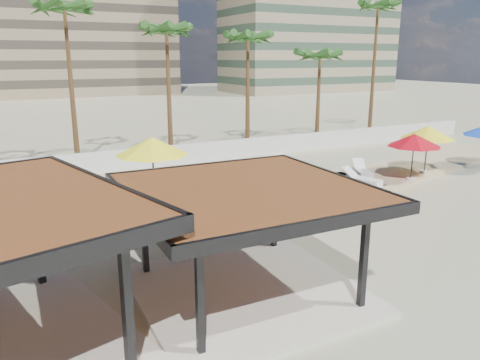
% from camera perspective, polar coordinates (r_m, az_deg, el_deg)
% --- Properties ---
extents(ground, '(200.00, 200.00, 0.00)m').
position_cam_1_polar(ground, '(14.99, 4.48, -11.10)').
color(ground, tan).
rests_on(ground, ground).
extents(promenade, '(44.45, 7.97, 0.24)m').
position_cam_1_polar(promenade, '(22.14, -1.60, -2.22)').
color(promenade, '#C6B284').
rests_on(promenade, ground).
extents(boundary_wall, '(56.00, 0.30, 1.20)m').
position_cam_1_polar(boundary_wall, '(28.94, -12.46, 2.60)').
color(boundary_wall, silver).
rests_on(boundary_wall, ground).
extents(building_mid, '(38.00, 16.00, 30.40)m').
position_cam_1_polar(building_mid, '(90.43, -21.44, 18.72)').
color(building_mid, '#847259').
rests_on(building_mid, ground).
extents(pavilion_central, '(6.37, 6.37, 3.17)m').
position_cam_1_polar(pavilion_central, '(12.97, 0.69, -6.17)').
color(pavilion_central, beige).
rests_on(pavilion_central, ground).
extents(umbrella_b, '(4.22, 4.22, 2.93)m').
position_cam_1_polar(umbrella_b, '(21.09, -10.66, 4.06)').
color(umbrella_b, beige).
rests_on(umbrella_b, promenade).
extents(umbrella_c, '(3.32, 3.32, 2.48)m').
position_cam_1_polar(umbrella_c, '(26.13, 20.48, 4.54)').
color(umbrella_c, beige).
rests_on(umbrella_c, promenade).
extents(umbrella_e, '(3.58, 3.58, 2.67)m').
position_cam_1_polar(umbrella_e, '(28.02, 21.97, 5.38)').
color(umbrella_e, beige).
rests_on(umbrella_e, promenade).
extents(lounger_b, '(1.54, 2.04, 0.75)m').
position_cam_1_polar(lounger_b, '(23.86, 8.34, -0.37)').
color(lounger_b, white).
rests_on(lounger_b, promenade).
extents(lounger_c, '(1.32, 2.16, 0.78)m').
position_cam_1_polar(lounger_c, '(24.89, 14.62, -0.05)').
color(lounger_c, white).
rests_on(lounger_c, promenade).
extents(lounger_d, '(1.45, 2.11, 0.77)m').
position_cam_1_polar(lounger_d, '(26.76, 14.64, 0.97)').
color(lounger_d, white).
rests_on(lounger_d, promenade).
extents(palm_d, '(3.00, 3.00, 10.16)m').
position_cam_1_polar(palm_d, '(30.68, -20.59, 18.40)').
color(palm_d, brown).
rests_on(palm_d, ground).
extents(palm_e, '(3.00, 3.00, 9.04)m').
position_cam_1_polar(palm_e, '(31.53, -8.94, 17.08)').
color(palm_e, brown).
rests_on(palm_e, ground).
extents(palm_f, '(3.00, 3.00, 8.68)m').
position_cam_1_polar(palm_f, '(34.12, 0.96, 16.49)').
color(palm_f, brown).
rests_on(palm_f, ground).
extents(palm_g, '(3.00, 3.00, 7.50)m').
position_cam_1_polar(palm_g, '(37.01, 9.73, 14.43)').
color(palm_g, brown).
rests_on(palm_g, ground).
extents(palm_h, '(3.00, 3.00, 11.37)m').
position_cam_1_polar(palm_h, '(41.48, 16.45, 19.10)').
color(palm_h, brown).
rests_on(palm_h, ground).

